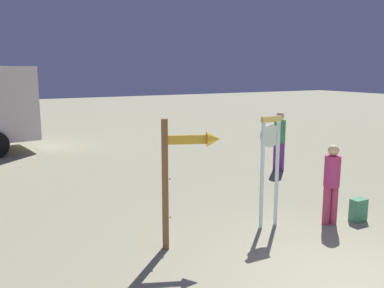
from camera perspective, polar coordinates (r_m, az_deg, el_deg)
The scene contains 5 objects.
standing_clock at distance 7.69m, azimuth 10.70°, elevation -2.13°, with size 0.42×0.10×2.08m.
arrow_sign at distance 6.60m, azimuth -1.05°, elevation -2.75°, with size 0.94×0.51×2.15m.
person_near_clock at distance 8.19m, azimuth 18.73°, elevation -4.79°, with size 0.29×0.29×1.54m.
backpack at distance 8.72m, azimuth 21.95°, elevation -8.47°, with size 0.31×0.24×0.45m.
person_distant at distance 12.12m, azimuth 11.98°, elevation 0.80°, with size 0.33×0.33×1.72m.
Camera 1 is at (-4.32, -3.30, 2.91)m, focal length 38.61 mm.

